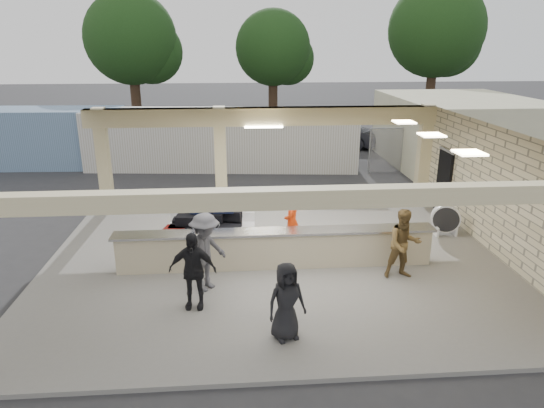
{
  "coord_description": "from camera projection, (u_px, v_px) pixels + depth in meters",
  "views": [
    {
      "loc": [
        -0.97,
        -11.88,
        5.62
      ],
      "look_at": [
        0.02,
        1.0,
        1.29
      ],
      "focal_mm": 32.0,
      "sensor_mm": 36.0,
      "label": 1
    }
  ],
  "objects": [
    {
      "name": "ground",
      "position": [
        274.0,
        261.0,
        13.09
      ],
      "size": [
        120.0,
        120.0,
        0.0
      ],
      "primitive_type": "plane",
      "color": "#2B2B2E",
      "rests_on": "ground"
    },
    {
      "name": "pavilion",
      "position": [
        280.0,
        206.0,
        13.3
      ],
      "size": [
        12.01,
        10.0,
        3.55
      ],
      "color": "slate",
      "rests_on": "ground"
    },
    {
      "name": "baggage_counter",
      "position": [
        276.0,
        248.0,
        12.43
      ],
      "size": [
        8.2,
        0.58,
        0.98
      ],
      "color": "#BDAF8D",
      "rests_on": "pavilion"
    },
    {
      "name": "luggage_cart",
      "position": [
        207.0,
        226.0,
        13.16
      ],
      "size": [
        2.5,
        1.65,
        1.4
      ],
      "rotation": [
        0.0,
        0.0,
        -0.07
      ],
      "color": "white",
      "rests_on": "pavilion"
    },
    {
      "name": "drum_fan",
      "position": [
        446.0,
        219.0,
        14.47
      ],
      "size": [
        0.89,
        0.55,
        0.94
      ],
      "rotation": [
        0.0,
        0.0,
        -0.33
      ],
      "color": "white",
      "rests_on": "pavilion"
    },
    {
      "name": "baggage_handler",
      "position": [
        292.0,
        222.0,
        13.09
      ],
      "size": [
        0.52,
        0.73,
        1.8
      ],
      "primitive_type": "imported",
      "rotation": [
        0.0,
        0.0,
        4.44
      ],
      "color": "red",
      "rests_on": "pavilion"
    },
    {
      "name": "passenger_a",
      "position": [
        404.0,
        244.0,
        11.71
      ],
      "size": [
        0.86,
        0.4,
        1.75
      ],
      "primitive_type": "imported",
      "rotation": [
        0.0,
        0.0,
        0.03
      ],
      "color": "brown",
      "rests_on": "pavilion"
    },
    {
      "name": "passenger_b",
      "position": [
        193.0,
        270.0,
        10.37
      ],
      "size": [
        1.05,
        0.46,
        1.74
      ],
      "primitive_type": "imported",
      "rotation": [
        0.0,
        0.0,
        -0.09
      ],
      "color": "black",
      "rests_on": "pavilion"
    },
    {
      "name": "passenger_c",
      "position": [
        205.0,
        252.0,
        11.12
      ],
      "size": [
        1.11,
        1.2,
        1.88
      ],
      "primitive_type": "imported",
      "rotation": [
        0.0,
        0.0,
        0.86
      ],
      "color": "#47464B",
      "rests_on": "pavilion"
    },
    {
      "name": "passenger_d",
      "position": [
        286.0,
        301.0,
        9.3
      ],
      "size": [
        0.83,
        0.55,
        1.58
      ],
      "primitive_type": "imported",
      "rotation": [
        0.0,
        0.0,
        0.34
      ],
      "color": "black",
      "rests_on": "pavilion"
    },
    {
      "name": "car_white_a",
      "position": [
        426.0,
        143.0,
        25.11
      ],
      "size": [
        4.64,
        2.32,
        1.31
      ],
      "primitive_type": "imported",
      "rotation": [
        0.0,
        0.0,
        1.54
      ],
      "color": "white",
      "rests_on": "ground"
    },
    {
      "name": "car_white_b",
      "position": [
        445.0,
        138.0,
        26.4
      ],
      "size": [
        4.16,
        1.75,
        1.29
      ],
      "primitive_type": "imported",
      "rotation": [
        0.0,
        0.0,
        1.51
      ],
      "color": "white",
      "rests_on": "ground"
    },
    {
      "name": "car_dark",
      "position": [
        339.0,
        133.0,
        27.25
      ],
      "size": [
        4.69,
        3.57,
        1.49
      ],
      "primitive_type": "imported",
      "rotation": [
        0.0,
        0.0,
        1.06
      ],
      "color": "black",
      "rests_on": "ground"
    },
    {
      "name": "container_white",
      "position": [
        222.0,
        139.0,
        22.42
      ],
      "size": [
        12.52,
        3.64,
        2.67
      ],
      "primitive_type": "cube",
      "rotation": [
        0.0,
        0.0,
        -0.1
      ],
      "color": "silver",
      "rests_on": "ground"
    },
    {
      "name": "container_blue",
      "position": [
        9.0,
        138.0,
        22.7
      ],
      "size": [
        10.42,
        2.91,
        2.69
      ],
      "primitive_type": "cube",
      "rotation": [
        0.0,
        0.0,
        -0.04
      ],
      "color": "#6C88AD",
      "rests_on": "ground"
    },
    {
      "name": "fence",
      "position": [
        499.0,
        147.0,
        22.05
      ],
      "size": [
        12.06,
        0.06,
        2.03
      ],
      "color": "gray",
      "rests_on": "ground"
    },
    {
      "name": "tree_left",
      "position": [
        136.0,
        42.0,
        33.59
      ],
      "size": [
        6.6,
        6.3,
        9.0
      ],
      "color": "#382619",
      "rests_on": "ground"
    },
    {
      "name": "tree_mid",
      "position": [
        277.0,
        51.0,
        36.4
      ],
      "size": [
        6.0,
        5.6,
        8.0
      ],
      "color": "#382619",
      "rests_on": "ground"
    },
    {
      "name": "tree_right",
      "position": [
        439.0,
        33.0,
        35.92
      ],
      "size": [
        7.2,
        7.0,
        10.0
      ],
      "color": "#382619",
      "rests_on": "ground"
    },
    {
      "name": "adjacent_building",
      "position": [
        459.0,
        132.0,
        22.71
      ],
      "size": [
        6.0,
        8.0,
        3.2
      ],
      "primitive_type": "cube",
      "color": "beige",
      "rests_on": "ground"
    }
  ]
}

